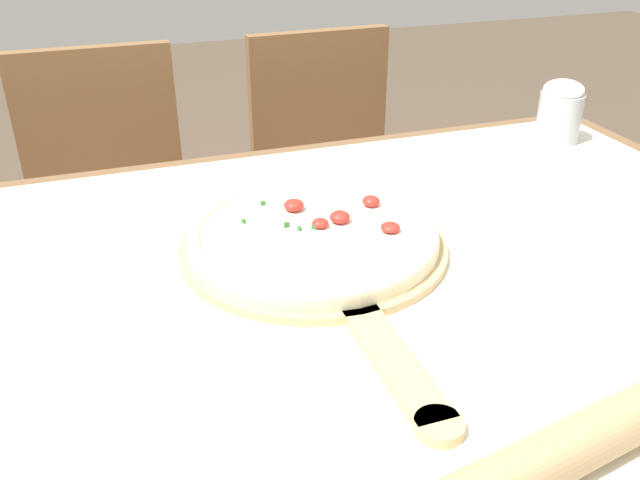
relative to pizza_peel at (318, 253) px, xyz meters
name	(u,v)px	position (x,y,z in m)	size (l,w,h in m)	color
dining_table	(362,336)	(0.04, -0.06, -0.11)	(1.41, 0.99, 0.76)	brown
towel_cloth	(364,274)	(0.04, -0.06, -0.01)	(1.33, 0.91, 0.00)	white
pizza_peel	(318,253)	(0.00, 0.00, 0.00)	(0.38, 0.59, 0.01)	tan
pizza	(313,233)	(0.00, 0.02, 0.02)	(0.35, 0.35, 0.04)	beige
rolling_pin	(569,449)	(0.08, -0.43, 0.02)	(0.39, 0.10, 0.05)	tan
chair_left	(112,209)	(-0.26, 0.81, -0.26)	(0.40, 0.40, 0.88)	brown
chair_right	(330,178)	(0.31, 0.81, -0.26)	(0.41, 0.41, 0.88)	brown
flour_cup	(560,110)	(0.60, 0.28, 0.06)	(0.08, 0.08, 0.12)	#B2B7BC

